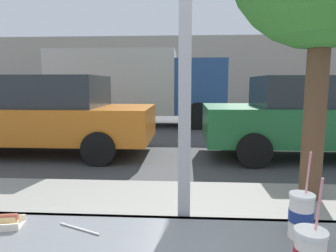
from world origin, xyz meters
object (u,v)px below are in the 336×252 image
Objects in this scene: parked_car_orange at (46,114)px; parked_car_green at (312,116)px; box_truck at (137,84)px; soda_cup_left at (301,215)px.

parked_car_orange reaches higher than parked_car_green.
parked_car_orange is 0.74× the size of box_truck.
parked_car_green is 6.47m from box_truck.
soda_cup_left is 0.05× the size of box_truck.
parked_car_green is at bearing -47.02° from box_truck.
parked_car_orange is 1.05× the size of parked_car_green.
box_truck is at bearing 75.72° from parked_car_orange.
parked_car_orange is (-3.41, 5.21, -0.19)m from soda_cup_left.
parked_car_orange is at bearing 180.00° from parked_car_green.
box_truck is (1.20, 4.71, 0.63)m from parked_car_orange.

